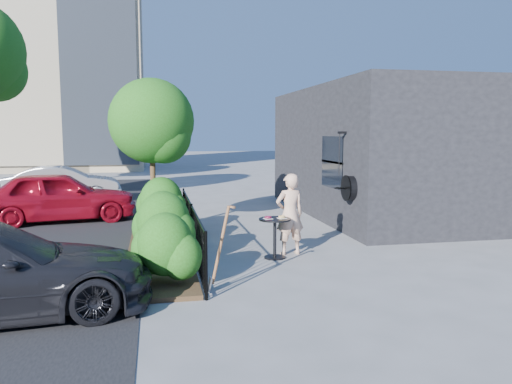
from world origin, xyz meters
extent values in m
plane|color=gray|center=(0.00, 0.00, 0.00)|extent=(120.00, 120.00, 0.00)
cube|color=black|center=(5.50, 4.50, 2.00)|extent=(6.00, 9.00, 4.00)
cube|color=black|center=(2.51, 2.40, 1.80)|extent=(0.04, 1.60, 1.40)
cube|color=black|center=(2.52, 2.40, 1.80)|extent=(0.05, 1.70, 0.06)
cylinder|color=black|center=(2.42, 0.90, 1.25)|extent=(0.18, 0.60, 0.60)
cylinder|color=black|center=(2.32, 0.90, 1.25)|extent=(0.03, 0.64, 0.64)
cube|color=black|center=(2.40, 1.40, 2.60)|extent=(0.25, 0.06, 0.06)
cylinder|color=black|center=(2.32, 1.40, 2.05)|extent=(0.02, 0.02, 1.05)
cylinder|color=black|center=(-1.50, -3.00, 0.55)|extent=(0.05, 0.05, 1.10)
cylinder|color=black|center=(-1.50, 0.00, 0.55)|extent=(0.05, 0.05, 1.10)
cylinder|color=black|center=(-1.50, 3.00, 0.55)|extent=(0.05, 0.05, 1.10)
cube|color=black|center=(-1.50, 0.00, 1.06)|extent=(0.03, 6.00, 0.03)
cube|color=black|center=(-1.50, 0.00, 0.10)|extent=(0.03, 6.00, 0.03)
cylinder|color=black|center=(-1.50, -2.90, 0.55)|extent=(0.02, 0.02, 1.04)
cylinder|color=black|center=(-1.50, -2.70, 0.55)|extent=(0.02, 0.02, 1.04)
cylinder|color=black|center=(-1.50, -2.50, 0.55)|extent=(0.02, 0.02, 1.04)
cylinder|color=black|center=(-1.50, -2.30, 0.55)|extent=(0.02, 0.02, 1.04)
cylinder|color=black|center=(-1.50, -2.10, 0.55)|extent=(0.02, 0.02, 1.04)
cylinder|color=black|center=(-1.50, -1.90, 0.55)|extent=(0.02, 0.02, 1.04)
cylinder|color=black|center=(-1.50, -1.70, 0.55)|extent=(0.02, 0.02, 1.04)
cylinder|color=black|center=(-1.50, -1.50, 0.55)|extent=(0.02, 0.02, 1.04)
cylinder|color=black|center=(-1.50, -1.30, 0.55)|extent=(0.02, 0.02, 1.04)
cylinder|color=black|center=(-1.50, -1.10, 0.55)|extent=(0.02, 0.02, 1.04)
cylinder|color=black|center=(-1.50, -0.90, 0.55)|extent=(0.02, 0.02, 1.04)
cylinder|color=black|center=(-1.50, -0.70, 0.55)|extent=(0.02, 0.02, 1.04)
cylinder|color=black|center=(-1.50, -0.50, 0.55)|extent=(0.02, 0.02, 1.04)
cylinder|color=black|center=(-1.50, -0.30, 0.55)|extent=(0.02, 0.02, 1.04)
cylinder|color=black|center=(-1.50, -0.10, 0.55)|extent=(0.02, 0.02, 1.04)
cylinder|color=black|center=(-1.50, 0.10, 0.55)|extent=(0.02, 0.02, 1.04)
cylinder|color=black|center=(-1.50, 0.30, 0.55)|extent=(0.02, 0.02, 1.04)
cylinder|color=black|center=(-1.50, 0.50, 0.55)|extent=(0.02, 0.02, 1.04)
cylinder|color=black|center=(-1.50, 0.70, 0.55)|extent=(0.02, 0.02, 1.04)
cylinder|color=black|center=(-1.50, 0.90, 0.55)|extent=(0.02, 0.02, 1.04)
cylinder|color=black|center=(-1.50, 1.10, 0.55)|extent=(0.02, 0.02, 1.04)
cylinder|color=black|center=(-1.50, 1.30, 0.55)|extent=(0.02, 0.02, 1.04)
cylinder|color=black|center=(-1.50, 1.50, 0.55)|extent=(0.02, 0.02, 1.04)
cylinder|color=black|center=(-1.50, 1.70, 0.55)|extent=(0.02, 0.02, 1.04)
cylinder|color=black|center=(-1.50, 1.90, 0.55)|extent=(0.02, 0.02, 1.04)
cylinder|color=black|center=(-1.50, 2.10, 0.55)|extent=(0.02, 0.02, 1.04)
cylinder|color=black|center=(-1.50, 2.30, 0.55)|extent=(0.02, 0.02, 1.04)
cylinder|color=black|center=(-1.50, 2.50, 0.55)|extent=(0.02, 0.02, 1.04)
cylinder|color=black|center=(-1.50, 2.70, 0.55)|extent=(0.02, 0.02, 1.04)
cylinder|color=black|center=(-1.50, 2.90, 0.55)|extent=(0.02, 0.02, 1.04)
cube|color=#382616|center=(-2.20, 0.00, 0.04)|extent=(1.30, 6.00, 0.08)
ellipsoid|color=#214F12|center=(-2.10, -2.20, 0.70)|extent=(1.10, 1.10, 1.24)
ellipsoid|color=#214F12|center=(-2.10, -0.60, 0.70)|extent=(1.10, 1.10, 1.24)
ellipsoid|color=#214F12|center=(-2.10, 0.90, 0.70)|extent=(1.10, 1.10, 1.24)
ellipsoid|color=#214F12|center=(-2.10, 2.30, 0.70)|extent=(1.10, 1.10, 1.24)
cylinder|color=#3F2B19|center=(-2.30, 2.80, 1.20)|extent=(0.14, 0.14, 2.40)
sphere|color=#214F12|center=(-2.30, 2.80, 2.84)|extent=(2.20, 2.20, 2.20)
sphere|color=#214F12|center=(-2.00, 2.60, 2.51)|extent=(1.43, 1.43, 1.43)
cylinder|color=black|center=(0.16, -0.65, 0.82)|extent=(0.66, 0.66, 0.03)
cylinder|color=black|center=(0.16, -0.65, 0.41)|extent=(0.07, 0.07, 0.80)
cylinder|color=black|center=(0.16, -0.65, 0.02)|extent=(0.44, 0.44, 0.03)
cube|color=white|center=(0.02, -0.65, 0.84)|extent=(0.19, 0.19, 0.01)
cube|color=white|center=(0.31, -0.66, 0.84)|extent=(0.19, 0.19, 0.01)
torus|color=#460B1A|center=(0.02, -0.65, 0.87)|extent=(0.15, 0.15, 0.05)
torus|color=tan|center=(0.31, -0.66, 0.87)|extent=(0.15, 0.15, 0.05)
imported|color=#DEAD8F|center=(0.55, -0.38, 0.87)|extent=(0.69, 0.50, 1.74)
cylinder|color=brown|center=(-1.22, -2.60, 0.78)|extent=(0.33, 0.05, 1.29)
cube|color=gray|center=(-1.41, -2.60, 0.11)|extent=(0.08, 0.19, 0.27)
cylinder|color=brown|center=(-1.02, -2.60, 1.40)|extent=(0.11, 0.11, 0.05)
imported|color=#A80E21|center=(-5.03, 4.80, 0.75)|extent=(4.61, 2.47, 1.49)
imported|color=#A0A0A5|center=(-5.62, 9.06, 0.68)|extent=(4.28, 1.88, 1.37)
camera|label=1|loc=(-2.24, -10.51, 2.59)|focal=35.00mm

